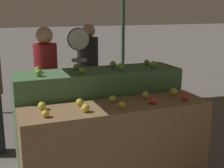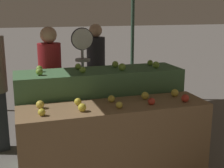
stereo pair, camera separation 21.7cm
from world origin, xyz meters
name	(u,v)px [view 1 (the left image)]	position (x,y,z in m)	size (l,w,h in m)	color
display_counter_front	(117,145)	(0.00, 0.00, 0.45)	(1.98, 0.55, 0.89)	olive
display_counter_back	(99,116)	(0.00, 0.60, 0.57)	(1.98, 0.55, 1.15)	#4C7A4C
apple_front_0	(45,114)	(-0.75, -0.12, 0.93)	(0.07, 0.07, 0.07)	gold
apple_front_1	(85,108)	(-0.37, -0.10, 0.93)	(0.08, 0.08, 0.08)	gold
apple_front_2	(122,105)	(0.01, -0.12, 0.93)	(0.07, 0.07, 0.07)	gold
apple_front_3	(153,101)	(0.36, -0.11, 0.93)	(0.08, 0.08, 0.08)	red
apple_front_4	(185,97)	(0.75, -0.12, 0.94)	(0.08, 0.08, 0.08)	red
apple_front_5	(42,106)	(-0.75, 0.11, 0.93)	(0.08, 0.08, 0.08)	yellow
apple_front_6	(80,102)	(-0.37, 0.11, 0.93)	(0.08, 0.08, 0.08)	gold
apple_front_7	(113,99)	(-0.01, 0.11, 0.93)	(0.08, 0.08, 0.08)	gold
apple_front_8	(145,95)	(0.38, 0.10, 0.93)	(0.08, 0.08, 0.08)	gold
apple_front_9	(174,92)	(0.74, 0.10, 0.94)	(0.09, 0.09, 0.09)	gold
apple_back_0	(39,73)	(-0.71, 0.50, 1.19)	(0.08, 0.08, 0.08)	#7AA338
apple_back_1	(82,70)	(-0.23, 0.49, 1.19)	(0.07, 0.07, 0.07)	#7AA338
apple_back_2	(121,67)	(0.24, 0.49, 1.19)	(0.09, 0.09, 0.09)	#7AA338
apple_back_3	(154,64)	(0.69, 0.50, 1.19)	(0.09, 0.09, 0.09)	#7AA338
apple_back_4	(38,70)	(-0.69, 0.70, 1.19)	(0.07, 0.07, 0.07)	#84AD3D
apple_back_5	(76,67)	(-0.24, 0.71, 1.19)	(0.07, 0.07, 0.07)	#7AA338
apple_back_6	(113,64)	(0.23, 0.71, 1.19)	(0.08, 0.08, 0.08)	#8EB247
apple_back_7	(147,62)	(0.70, 0.71, 1.18)	(0.07, 0.07, 0.07)	#7AA338
produce_scale	(79,61)	(-0.10, 1.12, 1.19)	(0.30, 0.20, 1.62)	#99999E
person_vendor_at_scale	(47,79)	(-0.52, 1.18, 0.96)	(0.37, 0.37, 1.64)	#2D2D38
person_customer_left	(89,65)	(0.32, 2.04, 0.95)	(0.37, 0.37, 1.62)	#2D2D38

